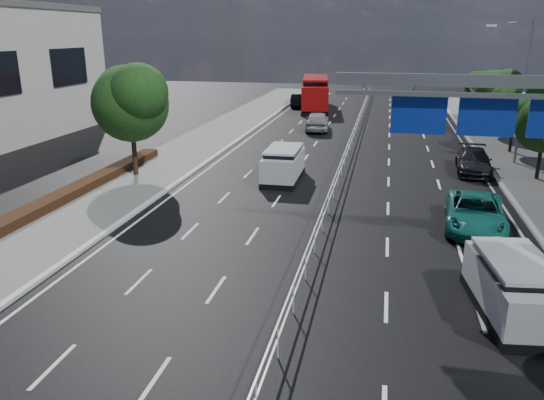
# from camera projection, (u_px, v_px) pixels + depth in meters

# --- Properties ---
(ground) EXTENTS (160.00, 160.00, 0.00)m
(ground) POSITION_uv_depth(u_px,v_px,m) (264.00, 396.00, 12.57)
(ground) COLOR black
(ground) RESTS_ON ground
(median_fence) EXTENTS (0.05, 85.00, 1.02)m
(median_fence) POSITION_uv_depth(u_px,v_px,m) (344.00, 161.00, 33.38)
(median_fence) COLOR silver
(median_fence) RESTS_ON ground
(overhead_gantry) EXTENTS (10.24, 0.38, 7.45)m
(overhead_gantry) POSITION_uv_depth(u_px,v_px,m) (510.00, 110.00, 18.89)
(overhead_gantry) COLOR gray
(overhead_gantry) RESTS_ON ground
(streetlight_far) EXTENTS (2.78, 2.40, 9.00)m
(streetlight_far) POSITION_uv_depth(u_px,v_px,m) (520.00, 83.00, 33.12)
(streetlight_far) COLOR gray
(streetlight_far) RESTS_ON ground
(near_tree_back) EXTENTS (4.84, 4.51, 6.69)m
(near_tree_back) POSITION_uv_depth(u_px,v_px,m) (131.00, 99.00, 30.32)
(near_tree_back) COLOR black
(near_tree_back) RESTS_ON ground
(far_tree_f) EXTENTS (3.52, 3.28, 5.02)m
(far_tree_f) POSITION_uv_depth(u_px,v_px,m) (517.00, 104.00, 36.74)
(far_tree_f) COLOR black
(far_tree_f) RESTS_ON ground
(far_tree_g) EXTENTS (3.96, 3.69, 5.45)m
(far_tree_g) POSITION_uv_depth(u_px,v_px,m) (497.00, 90.00, 43.64)
(far_tree_g) COLOR black
(far_tree_g) RESTS_ON ground
(far_tree_h) EXTENTS (3.41, 3.18, 4.91)m
(far_tree_h) POSITION_uv_depth(u_px,v_px,m) (482.00, 85.00, 50.74)
(far_tree_h) COLOR black
(far_tree_h) RESTS_ON ground
(white_minivan) EXTENTS (1.98, 4.48, 1.94)m
(white_minivan) POSITION_uv_depth(u_px,v_px,m) (283.00, 164.00, 30.66)
(white_minivan) COLOR black
(white_minivan) RESTS_ON ground
(red_bus) EXTENTS (4.28, 12.12, 3.54)m
(red_bus) POSITION_uv_depth(u_px,v_px,m) (315.00, 92.00, 59.36)
(red_bus) COLOR black
(red_bus) RESTS_ON ground
(near_car_silver) EXTENTS (2.41, 5.09, 1.68)m
(near_car_silver) POSITION_uv_depth(u_px,v_px,m) (317.00, 121.00, 46.43)
(near_car_silver) COLOR #94969B
(near_car_silver) RESTS_ON ground
(near_car_dark) EXTENTS (1.94, 4.51, 1.44)m
(near_car_dark) POSITION_uv_depth(u_px,v_px,m) (298.00, 100.00, 61.62)
(near_car_dark) COLOR black
(near_car_dark) RESTS_ON ground
(silver_minivan) EXTENTS (2.44, 4.67, 1.86)m
(silver_minivan) POSITION_uv_depth(u_px,v_px,m) (513.00, 287.00, 15.96)
(silver_minivan) COLOR black
(silver_minivan) RESTS_ON ground
(parked_car_teal) EXTENTS (2.93, 5.50, 1.47)m
(parked_car_teal) POSITION_uv_depth(u_px,v_px,m) (475.00, 212.00, 23.14)
(parked_car_teal) COLOR #176861
(parked_car_teal) RESTS_ON ground
(parked_car_dark) EXTENTS (2.30, 4.99, 1.41)m
(parked_car_dark) POSITION_uv_depth(u_px,v_px,m) (474.00, 161.00, 32.50)
(parked_car_dark) COLOR black
(parked_car_dark) RESTS_ON ground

